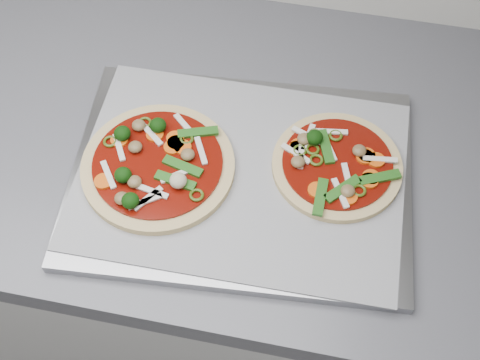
# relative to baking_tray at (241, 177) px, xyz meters

# --- Properties ---
(base_cabinet) EXTENTS (3.60, 0.60, 0.86)m
(base_cabinet) POSITION_rel_baking_tray_xyz_m (0.41, 0.07, -0.48)
(base_cabinet) COLOR silver
(base_cabinet) RESTS_ON ground
(baking_tray) EXTENTS (0.50, 0.38, 0.02)m
(baking_tray) POSITION_rel_baking_tray_xyz_m (0.00, 0.00, 0.00)
(baking_tray) COLOR gray
(baking_tray) RESTS_ON countertop
(parchment) EXTENTS (0.46, 0.34, 0.00)m
(parchment) POSITION_rel_baking_tray_xyz_m (0.00, 0.00, 0.01)
(parchment) COLOR #A2A2A8
(parchment) RESTS_ON baking_tray
(pizza_left) EXTENTS (0.26, 0.26, 0.04)m
(pizza_left) POSITION_rel_baking_tray_xyz_m (-0.12, -0.02, 0.02)
(pizza_left) COLOR tan
(pizza_left) RESTS_ON parchment
(pizza_right) EXTENTS (0.21, 0.21, 0.03)m
(pizza_right) POSITION_rel_baking_tray_xyz_m (0.13, 0.04, 0.02)
(pizza_right) COLOR tan
(pizza_right) RESTS_ON parchment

